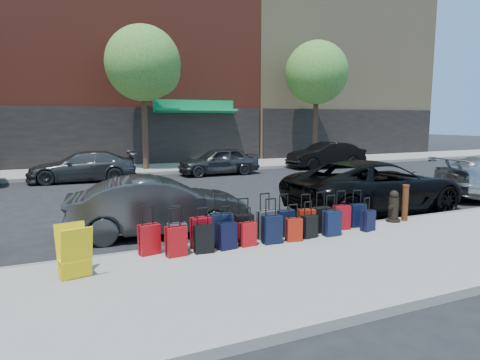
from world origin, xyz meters
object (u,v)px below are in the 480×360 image
car_far_1 (83,166)px  car_far_3 (326,155)px  car_far_2 (218,161)px  suitcase_front_5 (266,224)px  tree_center (146,66)px  car_near_1 (159,206)px  tree_right (319,74)px  fire_hydrant (394,207)px  display_rack (74,252)px  car_near_2 (375,186)px  bollard (405,202)px

car_far_1 → car_far_3: 12.87m
car_far_1 → car_far_2: 6.30m
suitcase_front_5 → car_far_3: bearing=41.6°
car_far_2 → car_far_1: bearing=-92.7°
tree_center → car_far_1: bearing=-145.0°
tree_center → car_near_1: tree_center is taller
suitcase_front_5 → car_near_1: (-1.91, 1.82, 0.23)m
suitcase_front_5 → car_near_1: bearing=128.3°
tree_center → suitcase_front_5: size_ratio=7.29×
tree_right → car_near_1: size_ratio=1.74×
car_far_2 → fire_hydrant: bearing=1.2°
suitcase_front_5 → car_far_1: 12.19m
tree_center → tree_right: (10.50, 0.00, 0.00)m
display_rack → car_near_1: size_ratio=0.21×
display_rack → car_far_3: size_ratio=0.20×
tree_center → fire_hydrant: 15.34m
suitcase_front_5 → car_far_1: car_far_1 is taller
tree_right → car_far_2: bearing=-160.4°
tree_center → suitcase_front_5: bearing=-92.4°
tree_center → display_rack: size_ratio=8.34×
car_near_1 → car_near_2: size_ratio=0.76×
tree_center → car_near_2: size_ratio=1.32×
display_rack → car_far_2: (7.38, 12.29, 0.10)m
suitcase_front_5 → car_near_2: car_near_2 is taller
suitcase_front_5 → display_rack: bearing=-177.3°
car_near_2 → car_far_1: car_near_2 is taller
display_rack → car_far_3: 18.76m
suitcase_front_5 → fire_hydrant: suitcase_front_5 is taller
tree_center → car_far_1: tree_center is taller
tree_right → suitcase_front_5: size_ratio=7.29×
bollard → car_far_2: 11.56m
bollard → car_near_2: size_ratio=0.17×
tree_center → car_near_2: 13.97m
bollard → display_rack: bearing=-174.6°
tree_right → bollard: 16.64m
car_far_3 → car_far_2: bearing=-85.4°
car_near_2 → car_far_1: size_ratio=1.21×
tree_right → bollard: (-7.11, -14.27, -4.78)m
tree_center → car_far_3: size_ratio=1.66×
bollard → car_far_1: (-6.83, 11.86, 0.03)m
tree_right → suitcase_front_5: bearing=-127.9°
car_near_2 → car_far_3: car_near_2 is taller
tree_center → car_near_1: (-2.51, -12.44, -4.72)m
tree_right → car_far_3: (-1.07, -2.48, -4.69)m
tree_right → fire_hydrant: (-7.44, -14.21, -4.89)m
car_near_1 → display_rack: bearing=148.4°
tree_center → tree_right: 10.50m
display_rack → car_far_2: car_far_2 is taller
car_near_1 → tree_center: bearing=-4.9°
suitcase_front_5 → car_near_2: 4.84m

